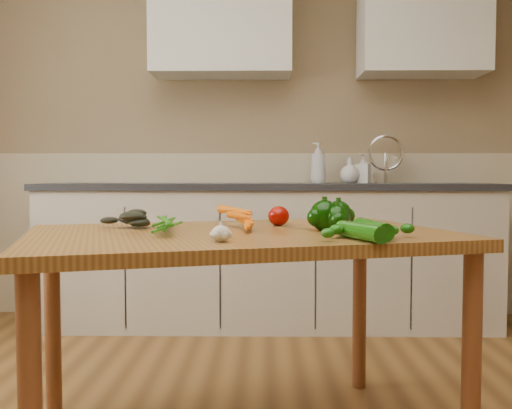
{
  "coord_description": "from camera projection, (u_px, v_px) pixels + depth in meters",
  "views": [
    {
      "loc": [
        0.18,
        -1.42,
        0.95
      ],
      "look_at": [
        0.15,
        0.79,
        0.84
      ],
      "focal_mm": 40.0,
      "sensor_mm": 36.0,
      "label": 1
    }
  ],
  "objects": [
    {
      "name": "pepper_c",
      "position": [
        337.0,
        218.0,
        1.98
      ],
      "size": [
        0.09,
        0.09,
        0.09
      ],
      "primitive_type": "sphere",
      "color": "black",
      "rests_on": "table"
    },
    {
      "name": "soap_bottle_a",
      "position": [
        318.0,
        163.0,
        3.74
      ],
      "size": [
        0.15,
        0.15,
        0.27
      ],
      "primitive_type": "imported",
      "rotation": [
        0.0,
        0.0,
        3.85
      ],
      "color": "silver",
      "rests_on": "counter_run"
    },
    {
      "name": "pepper_a",
      "position": [
        324.0,
        216.0,
        2.0
      ],
      "size": [
        0.11,
        0.11,
        0.11
      ],
      "primitive_type": "sphere",
      "color": "black",
      "rests_on": "table"
    },
    {
      "name": "soap_bottle_c",
      "position": [
        350.0,
        171.0,
        3.65
      ],
      "size": [
        0.18,
        0.18,
        0.16
      ],
      "primitive_type": "imported",
      "rotation": [
        0.0,
        0.0,
        2.51
      ],
      "color": "silver",
      "rests_on": "counter_run"
    },
    {
      "name": "tomato_a",
      "position": [
        279.0,
        216.0,
        2.18
      ],
      "size": [
        0.08,
        0.08,
        0.08
      ],
      "primitive_type": "ellipsoid",
      "color": "#8A0802",
      "rests_on": "table"
    },
    {
      "name": "table",
      "position": [
        241.0,
        256.0,
        1.97
      ],
      "size": [
        1.62,
        1.28,
        0.76
      ],
      "rotation": [
        0.0,
        0.0,
        0.29
      ],
      "color": "#94612B",
      "rests_on": "ground"
    },
    {
      "name": "tomato_c",
      "position": [
        322.0,
        216.0,
        2.26
      ],
      "size": [
        0.07,
        0.07,
        0.06
      ],
      "primitive_type": "ellipsoid",
      "color": "#C34A04",
      "rests_on": "table"
    },
    {
      "name": "counter_run",
      "position": [
        269.0,
        253.0,
        3.63
      ],
      "size": [
        2.84,
        0.64,
        1.14
      ],
      "color": "#B9AD9A",
      "rests_on": "ground"
    },
    {
      "name": "zucchini_a",
      "position": [
        372.0,
        229.0,
        1.76
      ],
      "size": [
        0.09,
        0.24,
        0.06
      ],
      "primitive_type": "cylinder",
      "rotation": [
        1.57,
        0.0,
        0.16
      ],
      "color": "#0E4807",
      "rests_on": "table"
    },
    {
      "name": "carrot_bunch",
      "position": [
        218.0,
        220.0,
        2.01
      ],
      "size": [
        0.31,
        0.27,
        0.07
      ],
      "primitive_type": null,
      "rotation": [
        0.0,
        0.0,
        0.29
      ],
      "color": "#E66305",
      "rests_on": "table"
    },
    {
      "name": "garlic_bulb",
      "position": [
        221.0,
        234.0,
        1.66
      ],
      "size": [
        0.06,
        0.06,
        0.05
      ],
      "primitive_type": "ellipsoid",
      "color": "beige",
      "rests_on": "table"
    },
    {
      "name": "tomato_b",
      "position": [
        319.0,
        216.0,
        2.21
      ],
      "size": [
        0.08,
        0.08,
        0.07
      ],
      "primitive_type": "ellipsoid",
      "color": "#C34A04",
      "rests_on": "table"
    },
    {
      "name": "leafy_greens",
      "position": [
        123.0,
        214.0,
        2.09
      ],
      "size": [
        0.2,
        0.18,
        0.1
      ],
      "primitive_type": null,
      "color": "black",
      "rests_on": "table"
    },
    {
      "name": "zucchini_b",
      "position": [
        361.0,
        232.0,
        1.7
      ],
      "size": [
        0.13,
        0.23,
        0.05
      ],
      "primitive_type": "cylinder",
      "rotation": [
        1.57,
        0.0,
        0.38
      ],
      "color": "#0E4807",
      "rests_on": "table"
    },
    {
      "name": "room",
      "position": [
        200.0,
        69.0,
        1.58
      ],
      "size": [
        4.04,
        5.04,
        2.64
      ],
      "color": "brown",
      "rests_on": "ground"
    },
    {
      "name": "pepper_b",
      "position": [
        338.0,
        215.0,
        2.09
      ],
      "size": [
        0.1,
        0.1,
        0.1
      ],
      "primitive_type": "sphere",
      "color": "black",
      "rests_on": "table"
    },
    {
      "name": "soap_bottle_b",
      "position": [
        363.0,
        169.0,
        3.67
      ],
      "size": [
        0.11,
        0.11,
        0.18
      ],
      "primitive_type": "imported",
      "rotation": [
        0.0,
        0.0,
        5.86
      ],
      "color": "silver",
      "rests_on": "counter_run"
    },
    {
      "name": "upper_cabinets",
      "position": [
        316.0,
        21.0,
        3.68
      ],
      "size": [
        2.15,
        0.35,
        0.7
      ],
      "color": "silver",
      "rests_on": "room"
    }
  ]
}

